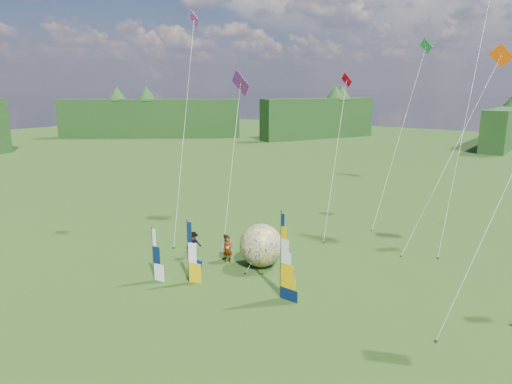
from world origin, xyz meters
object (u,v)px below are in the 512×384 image
Objects in this scene: spectator_b at (227,248)px; spectator_c at (194,245)px; side_banner_far at (153,254)px; kite_whale at (473,76)px; side_banner_left at (188,252)px; spectator_d at (250,252)px; camp_chair at (196,270)px; spectator_a at (228,249)px; feather_banner_main at (281,256)px; bol_inflatable at (261,245)px.

spectator_b is 0.99× the size of spectator_c.
side_banner_far is 0.13× the size of kite_whale.
side_banner_left reaches higher than spectator_c.
kite_whale is (9.08, 14.39, 10.97)m from spectator_d.
camp_chair is (-0.09, 0.67, -1.32)m from side_banner_left.
camp_chair is at bearing 81.44° from side_banner_left.
spectator_c is 3.45m from camp_chair.
kite_whale reaches higher than spectator_a.
kite_whale is (10.53, 14.84, 10.96)m from spectator_a.
spectator_c is at bearing 91.78° from side_banner_far.
spectator_b is (-5.76, 2.41, -1.50)m from feather_banner_main.
bol_inflatable is (3.79, 5.48, -0.22)m from side_banner_far.
spectator_c is (-2.19, -0.82, 0.01)m from spectator_b.
spectator_c is 0.07× the size of kite_whale.
spectator_d is (1.45, 0.45, -0.01)m from spectator_a.
spectator_c is at bearing 171.48° from feather_banner_main.
side_banner_far reaches higher than spectator_a.
spectator_a is at bearing 62.56° from spectator_d.
feather_banner_main is 2.69× the size of spectator_a.
feather_banner_main is at bearing -168.18° from spectator_d.
kite_whale is (10.76, 14.68, 10.97)m from spectator_b.
side_banner_left is at bearing 20.24° from side_banner_far.
spectator_b is 1.70m from spectator_d.
spectator_a is 2.50m from spectator_c.
feather_banner_main is 2.73× the size of spectator_b.
spectator_d is (3.15, 5.16, -0.71)m from side_banner_far.
kite_whale reaches higher than spectator_d.
bol_inflatable is at bearing -3.38° from spectator_a.
spectator_a is 1.00× the size of spectator_c.
camp_chair is 23.62m from kite_whale.
side_banner_left is at bearing -119.61° from spectator_c.
spectator_c is (-0.71, 4.06, -0.71)m from side_banner_far.
spectator_a is at bearing -54.36° from spectator_c.
spectator_a is 3.07m from camp_chair.
feather_banner_main is at bearing -45.54° from spectator_a.
spectator_b is 21.25m from kite_whale.
spectator_c reaches higher than spectator_d.
spectator_b is at bearing 65.01° from side_banner_far.
feather_banner_main reaches higher than side_banner_far.
side_banner_far is 4.18m from spectator_c.
kite_whale reaches higher than side_banner_left.
spectator_b is (-0.37, 3.88, -0.96)m from side_banner_left.
side_banner_far is at bearing -168.09° from side_banner_left.
feather_banner_main is at bearing -125.03° from kite_whale.
feather_banner_main is 0.20× the size of kite_whale.
side_banner_left is 23.50m from kite_whale.
spectator_b is at bearing 79.00° from side_banner_left.
feather_banner_main is 7.69m from side_banner_far.
bol_inflatable is 2.45m from spectator_b.
spectator_b is at bearing 55.02° from spectator_d.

